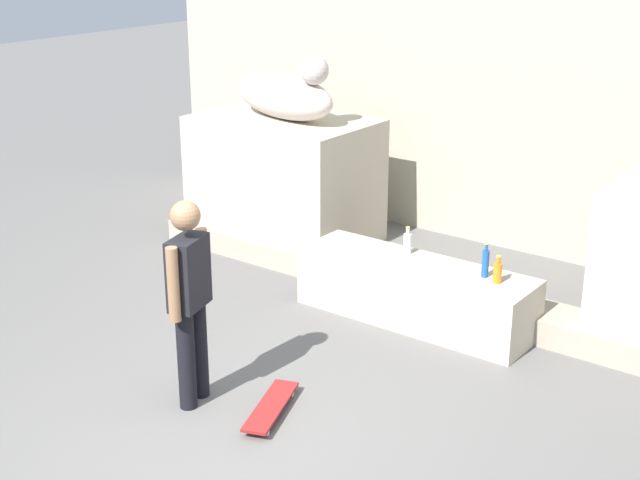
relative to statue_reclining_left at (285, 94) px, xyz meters
The scene contains 10 objects.
ground_plane 4.89m from the statue_reclining_left, 57.80° to the right, with size 40.00×40.00×0.00m, color #605E5B.
pedestal_left 1.01m from the statue_reclining_left, 167.05° to the left, with size 2.04×1.32×1.45m, color #B7AD99.
statue_reclining_left is the anchor object (origin of this frame).
ledge_block 3.03m from the statue_reclining_left, 24.08° to the right, with size 2.30×0.69×0.58m, color #B7AD99.
skater 3.99m from the statue_reclining_left, 61.99° to the right, with size 0.29×0.52×1.67m.
skateboard 4.39m from the statue_reclining_left, 52.92° to the right, with size 0.47×0.82×0.08m.
bottle_blue 3.41m from the statue_reclining_left, 17.90° to the right, with size 0.06×0.06×0.32m.
bottle_orange 3.58m from the statue_reclining_left, 18.06° to the right, with size 0.08×0.08×0.26m.
bottle_clear 2.62m from the statue_reclining_left, 22.33° to the right, with size 0.08×0.08×0.27m.
stair_step 2.99m from the statue_reclining_left, 15.46° to the right, with size 6.98×0.50×0.25m, color gray.
Camera 1 is at (4.00, -4.04, 3.65)m, focal length 50.66 mm.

